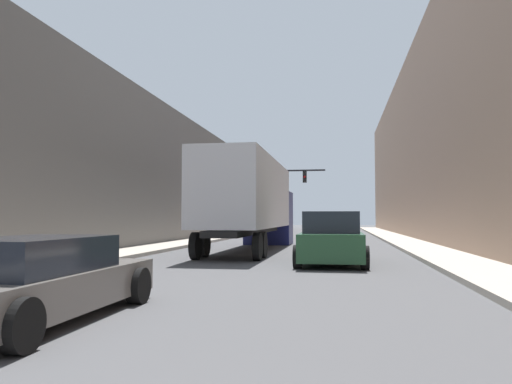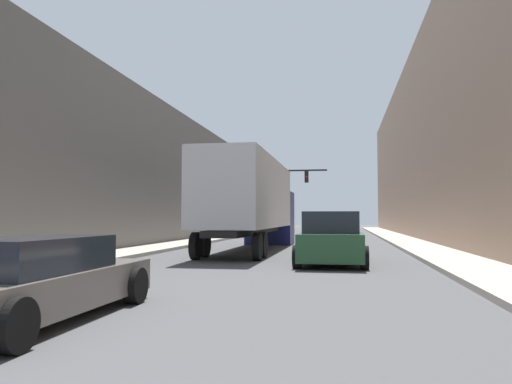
% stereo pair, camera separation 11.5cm
% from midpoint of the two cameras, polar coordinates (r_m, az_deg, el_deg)
% --- Properties ---
extents(sidewalk_right, '(2.16, 80.00, 0.15)m').
position_cam_midpoint_polar(sidewalk_right, '(30.65, 16.64, -5.52)').
color(sidewalk_right, '#B2A899').
rests_on(sidewalk_right, ground).
extents(sidewalk_left, '(2.16, 80.00, 0.15)m').
position_cam_midpoint_polar(sidewalk_left, '(31.63, -6.53, -5.54)').
color(sidewalk_left, '#B2A899').
rests_on(sidewalk_left, ground).
extents(building_right, '(6.00, 80.00, 13.23)m').
position_cam_midpoint_polar(building_right, '(31.79, 23.83, 6.54)').
color(building_right, '#997A66').
rests_on(building_right, ground).
extents(building_left, '(6.00, 80.00, 8.07)m').
position_cam_midpoint_polar(building_left, '(33.05, -13.31, 1.50)').
color(building_left, '#66605B').
rests_on(building_left, ground).
extents(semi_truck, '(2.57, 13.37, 4.04)m').
position_cam_midpoint_polar(semi_truck, '(23.26, -0.57, -1.02)').
color(semi_truck, silver).
rests_on(semi_truck, ground).
extents(sedan_car, '(1.97, 4.63, 1.24)m').
position_cam_midpoint_polar(sedan_car, '(8.17, -24.02, -9.22)').
color(sedan_car, slate).
rests_on(sedan_car, ground).
extents(suv_car, '(2.22, 4.90, 1.72)m').
position_cam_midpoint_polar(suv_car, '(16.82, 8.45, -5.35)').
color(suv_car, '#234C2D').
rests_on(suv_car, ground).
extents(traffic_signal_gantry, '(6.48, 0.35, 5.50)m').
position_cam_midpoint_polar(traffic_signal_gantry, '(39.38, 1.25, 0.64)').
color(traffic_signal_gantry, black).
rests_on(traffic_signal_gantry, ground).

